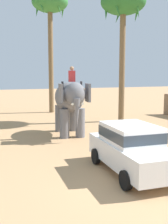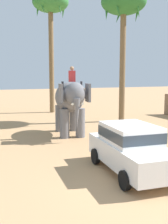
# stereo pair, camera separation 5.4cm
# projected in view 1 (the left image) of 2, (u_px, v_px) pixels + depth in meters

# --- Properties ---
(ground_plane) EXTENTS (120.00, 120.00, 0.00)m
(ground_plane) POSITION_uv_depth(u_px,v_px,m) (145.00, 182.00, 8.70)
(ground_plane) COLOR tan
(car_sedan_foreground) EXTENTS (2.18, 4.25, 1.70)m
(car_sedan_foreground) POSITION_uv_depth(u_px,v_px,m) (131.00, 147.00, 9.46)
(car_sedan_foreground) COLOR white
(car_sedan_foreground) RESTS_ON ground
(elephant_with_mahout) EXTENTS (2.16, 3.99, 3.88)m
(elephant_with_mahout) POSITION_uv_depth(u_px,v_px,m) (70.00, 100.00, 15.31)
(elephant_with_mahout) COLOR slate
(elephant_with_mahout) RESTS_ON ground
(palm_tree_left_of_road) EXTENTS (3.20, 3.20, 9.45)m
(palm_tree_left_of_road) POSITION_uv_depth(u_px,v_px,m) (123.00, 7.00, 19.11)
(palm_tree_left_of_road) COLOR brown
(palm_tree_left_of_road) RESTS_ON ground
(palm_tree_leaning_seaward) EXTENTS (3.20, 3.20, 10.71)m
(palm_tree_leaning_seaward) POSITION_uv_depth(u_px,v_px,m) (50.00, 7.00, 23.87)
(palm_tree_leaning_seaward) COLOR brown
(palm_tree_leaning_seaward) RESTS_ON ground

